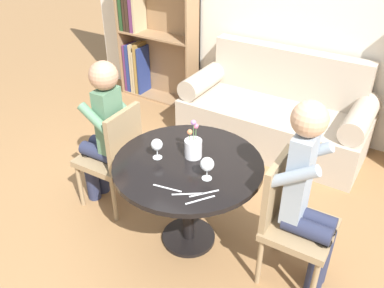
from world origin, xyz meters
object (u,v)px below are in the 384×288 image
bookshelf_left (149,36)px  wine_glass_left (157,145)px  chair_right (290,217)px  person_left (103,131)px  wine_glass_right (207,165)px  person_right (308,197)px  chair_left (115,154)px  flower_vase (193,147)px  couch (275,115)px

bookshelf_left → wine_glass_left: bookshelf_left is taller
chair_right → wine_glass_left: 0.98m
person_left → chair_right: bearing=90.1°
bookshelf_left → wine_glass_right: (1.95, -2.00, 0.05)m
chair_right → person_right: 0.22m
person_right → wine_glass_right: 0.63m
chair_left → chair_right: same height
person_left → flower_vase: bearing=91.3°
couch → bookshelf_left: 1.83m
couch → person_right: person_right is taller
person_right → wine_glass_right: (-0.60, -0.17, 0.11)m
couch → flower_vase: bearing=-90.4°
chair_left → flower_vase: size_ratio=3.17×
chair_right → person_right: bearing=-89.3°
chair_right → person_left: size_ratio=0.72×
person_right → bookshelf_left: bearing=53.4°
bookshelf_left → chair_left: (1.04, -1.86, -0.26)m
couch → person_left: size_ratio=1.45×
chair_left → chair_right: size_ratio=1.00×
chair_right → flower_vase: size_ratio=3.17×
couch → wine_glass_left: couch is taller
flower_vase → couch: bearing=89.6°
wine_glass_left → wine_glass_right: (0.40, -0.03, 0.01)m
couch → bookshelf_left: size_ratio=1.15×
person_right → flower_vase: size_ratio=4.61×
bookshelf_left → chair_left: size_ratio=1.76×
chair_right → flower_vase: 0.77m
couch → wine_glass_right: 1.81m
wine_glass_left → wine_glass_right: 0.40m
bookshelf_left → person_right: 3.14m
flower_vase → bookshelf_left: bearing=133.6°
person_right → wine_glass_right: bearing=104.8°
person_right → person_left: bearing=90.5°
chair_right → wine_glass_right: 0.63m
wine_glass_right → chair_left: bearing=171.6°
bookshelf_left → chair_right: size_ratio=1.76×
chair_left → flower_vase: (0.70, 0.03, 0.29)m
person_left → person_right: person_right is taller
person_left → wine_glass_left: (0.59, -0.10, 0.13)m
chair_right → wine_glass_left: bearing=97.9°
wine_glass_right → flower_vase: size_ratio=0.55×
chair_left → bookshelf_left: bearing=-152.2°
couch → chair_right: couch is taller
wine_glass_left → wine_glass_right: size_ratio=0.94×
person_left → bookshelf_left: bearing=-154.3°
bookshelf_left → chair_right: 3.08m
person_left → flower_vase: (0.79, 0.04, 0.11)m
couch → wine_glass_right: size_ratio=11.72×
chair_right → wine_glass_right: size_ratio=5.80×
wine_glass_right → flower_vase: bearing=140.7°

